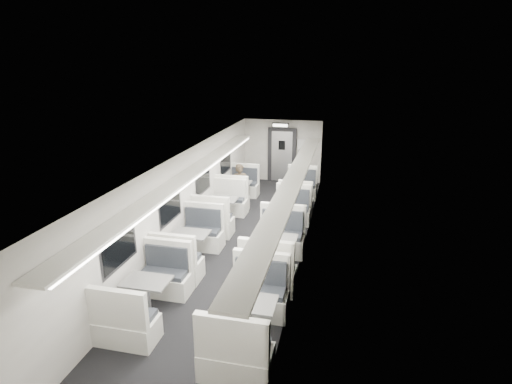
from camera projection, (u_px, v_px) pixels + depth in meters
The scene contains 19 objects.
room at pixel (243, 202), 9.88m from camera, with size 3.24×12.24×2.64m.
booth_left_a at pixel (238, 192), 13.26m from camera, with size 1.02×2.07×1.11m.
booth_left_b at pixel (222, 211), 11.56m from camera, with size 1.08×2.19×1.17m.
booth_left_c at pixel (191, 247), 9.33m from camera, with size 1.05×2.13×1.14m.
booth_left_d at pixel (148, 297), 7.37m from camera, with size 1.02×2.07×1.11m.
booth_right_a at pixel (299, 194), 13.01m from camera, with size 1.03×2.09×1.12m.
booth_right_b at pixel (289, 220), 10.90m from camera, with size 1.04×2.10×1.12m.
booth_right_c at pixel (275, 254), 8.95m from camera, with size 1.12×2.28×1.22m.
booth_right_d at pixel (249, 321), 6.66m from camera, with size 1.08×2.20×1.18m.
passenger at pixel (240, 187), 12.57m from camera, with size 0.54×0.35×1.47m, color black.
window_a at pixel (226, 161), 13.30m from camera, with size 0.02×1.18×0.84m, color black.
window_b at pixel (203, 179), 11.26m from camera, with size 0.02×1.18×0.84m, color black.
window_c at pixel (170, 205), 9.22m from camera, with size 0.02×1.18×0.84m, color black.
window_d at pixel (119, 246), 7.19m from camera, with size 0.02×1.18×0.84m, color black.
luggage_rack_left at pixel (190, 174), 9.64m from camera, with size 0.46×10.40×0.09m.
luggage_rack_right at pixel (292, 181), 9.12m from camera, with size 0.46×10.40×0.09m.
vestibule_door at pixel (282, 155), 15.43m from camera, with size 1.10×0.13×2.10m.
exit_sign at pixel (280, 125), 14.59m from camera, with size 0.62×0.12×0.16m.
wall_notice at pixel (302, 145), 15.11m from camera, with size 0.32×0.02×0.40m, color silver.
Camera 1 is at (2.37, -9.01, 4.53)m, focal length 28.00 mm.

